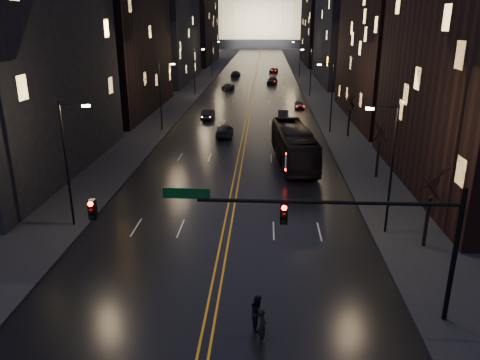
# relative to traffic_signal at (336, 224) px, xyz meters

# --- Properties ---
(ground) EXTENTS (900.00, 900.00, 0.00)m
(ground) POSITION_rel_traffic_signal_xyz_m (-5.91, 0.00, -5.10)
(ground) COLOR black
(ground) RESTS_ON ground
(road) EXTENTS (20.00, 320.00, 0.02)m
(road) POSITION_rel_traffic_signal_xyz_m (-5.91, 130.00, -5.09)
(road) COLOR black
(road) RESTS_ON ground
(sidewalk_left) EXTENTS (8.00, 320.00, 0.16)m
(sidewalk_left) POSITION_rel_traffic_signal_xyz_m (-19.91, 130.00, -5.02)
(sidewalk_left) COLOR black
(sidewalk_left) RESTS_ON ground
(sidewalk_right) EXTENTS (8.00, 320.00, 0.16)m
(sidewalk_right) POSITION_rel_traffic_signal_xyz_m (8.09, 130.00, -5.02)
(sidewalk_right) COLOR black
(sidewalk_right) RESTS_ON ground
(center_line) EXTENTS (0.62, 320.00, 0.01)m
(center_line) POSITION_rel_traffic_signal_xyz_m (-5.91, 130.00, -5.08)
(center_line) COLOR orange
(center_line) RESTS_ON road
(building_left_near) EXTENTS (12.00, 28.00, 22.00)m
(building_left_near) POSITION_rel_traffic_signal_xyz_m (-26.91, 22.00, 5.90)
(building_left_near) COLOR black
(building_left_near) RESTS_ON ground
(building_left_mid) EXTENTS (12.00, 30.00, 28.00)m
(building_left_mid) POSITION_rel_traffic_signal_xyz_m (-26.91, 54.00, 8.90)
(building_left_mid) COLOR black
(building_left_mid) RESTS_ON ground
(building_left_far) EXTENTS (12.00, 34.00, 20.00)m
(building_left_far) POSITION_rel_traffic_signal_xyz_m (-26.91, 92.00, 4.90)
(building_left_far) COLOR black
(building_left_far) RESTS_ON ground
(building_left_dist) EXTENTS (12.00, 40.00, 24.00)m
(building_left_dist) POSITION_rel_traffic_signal_xyz_m (-26.91, 140.00, 6.90)
(building_left_dist) COLOR black
(building_left_dist) RESTS_ON ground
(building_right_mid) EXTENTS (12.00, 34.00, 26.00)m
(building_right_mid) POSITION_rel_traffic_signal_xyz_m (15.09, 92.00, 7.90)
(building_right_mid) COLOR black
(building_right_mid) RESTS_ON ground
(building_right_dist) EXTENTS (12.00, 40.00, 22.00)m
(building_right_dist) POSITION_rel_traffic_signal_xyz_m (15.09, 140.00, 5.90)
(building_right_dist) COLOR black
(building_right_dist) RESTS_ON ground
(capitol) EXTENTS (90.00, 50.00, 58.50)m
(capitol) POSITION_rel_traffic_signal_xyz_m (-5.91, 250.00, 12.05)
(capitol) COLOR black
(capitol) RESTS_ON ground
(traffic_signal) EXTENTS (17.29, 0.45, 7.00)m
(traffic_signal) POSITION_rel_traffic_signal_xyz_m (0.00, 0.00, 0.00)
(traffic_signal) COLOR black
(traffic_signal) RESTS_ON ground
(streetlamp_right_near) EXTENTS (2.13, 0.25, 9.00)m
(streetlamp_right_near) POSITION_rel_traffic_signal_xyz_m (4.91, 10.00, -0.02)
(streetlamp_right_near) COLOR black
(streetlamp_right_near) RESTS_ON ground
(streetlamp_left_near) EXTENTS (2.13, 0.25, 9.00)m
(streetlamp_left_near) POSITION_rel_traffic_signal_xyz_m (-16.72, 10.00, -0.02)
(streetlamp_left_near) COLOR black
(streetlamp_left_near) RESTS_ON ground
(streetlamp_right_mid) EXTENTS (2.13, 0.25, 9.00)m
(streetlamp_right_mid) POSITION_rel_traffic_signal_xyz_m (4.91, 40.00, -0.02)
(streetlamp_right_mid) COLOR black
(streetlamp_right_mid) RESTS_ON ground
(streetlamp_left_mid) EXTENTS (2.13, 0.25, 9.00)m
(streetlamp_left_mid) POSITION_rel_traffic_signal_xyz_m (-16.72, 40.00, -0.02)
(streetlamp_left_mid) COLOR black
(streetlamp_left_mid) RESTS_ON ground
(streetlamp_right_far) EXTENTS (2.13, 0.25, 9.00)m
(streetlamp_right_far) POSITION_rel_traffic_signal_xyz_m (4.91, 70.00, -0.02)
(streetlamp_right_far) COLOR black
(streetlamp_right_far) RESTS_ON ground
(streetlamp_left_far) EXTENTS (2.13, 0.25, 9.00)m
(streetlamp_left_far) POSITION_rel_traffic_signal_xyz_m (-16.72, 70.00, -0.02)
(streetlamp_left_far) COLOR black
(streetlamp_left_far) RESTS_ON ground
(streetlamp_right_dist) EXTENTS (2.13, 0.25, 9.00)m
(streetlamp_right_dist) POSITION_rel_traffic_signal_xyz_m (4.91, 100.00, -0.02)
(streetlamp_right_dist) COLOR black
(streetlamp_right_dist) RESTS_ON ground
(streetlamp_left_dist) EXTENTS (2.13, 0.25, 9.00)m
(streetlamp_left_dist) POSITION_rel_traffic_signal_xyz_m (-16.72, 100.00, -0.02)
(streetlamp_left_dist) COLOR black
(streetlamp_left_dist) RESTS_ON ground
(tree_right_near) EXTENTS (2.40, 2.40, 6.65)m
(tree_right_near) POSITION_rel_traffic_signal_xyz_m (7.09, 8.00, -0.58)
(tree_right_near) COLOR black
(tree_right_near) RESTS_ON ground
(tree_right_mid) EXTENTS (2.40, 2.40, 6.65)m
(tree_right_mid) POSITION_rel_traffic_signal_xyz_m (7.09, 22.00, -0.58)
(tree_right_mid) COLOR black
(tree_right_mid) RESTS_ON ground
(tree_right_far) EXTENTS (2.40, 2.40, 6.65)m
(tree_right_far) POSITION_rel_traffic_signal_xyz_m (7.09, 38.00, -0.58)
(tree_right_far) COLOR black
(tree_right_far) RESTS_ON ground
(bus) EXTENTS (4.42, 13.67, 3.74)m
(bus) POSITION_rel_traffic_signal_xyz_m (-0.35, 26.75, -3.23)
(bus) COLOR black
(bus) RESTS_ON ground
(oncoming_car_a) EXTENTS (2.02, 4.99, 1.70)m
(oncoming_car_a) POSITION_rel_traffic_signal_xyz_m (-8.41, 37.59, -4.25)
(oncoming_car_a) COLOR black
(oncoming_car_a) RESTS_ON ground
(oncoming_car_b) EXTENTS (1.66, 4.55, 1.49)m
(oncoming_car_b) POSITION_rel_traffic_signal_xyz_m (-11.83, 48.41, -4.36)
(oncoming_car_b) COLOR black
(oncoming_car_b) RESTS_ON ground
(oncoming_car_c) EXTENTS (2.64, 4.83, 1.28)m
(oncoming_car_c) POSITION_rel_traffic_signal_xyz_m (-11.18, 79.21, -4.46)
(oncoming_car_c) COLOR black
(oncoming_car_c) RESTS_ON ground
(oncoming_car_d) EXTENTS (2.47, 5.22, 1.47)m
(oncoming_car_d) POSITION_rel_traffic_signal_xyz_m (-11.09, 102.52, -4.37)
(oncoming_car_d) COLOR black
(oncoming_car_d) RESTS_ON ground
(receding_car_a) EXTENTS (1.56, 4.31, 1.41)m
(receding_car_a) POSITION_rel_traffic_signal_xyz_m (-0.68, 48.33, -4.40)
(receding_car_a) COLOR black
(receding_car_a) RESTS_ON ground
(receding_car_b) EXTENTS (1.71, 3.97, 1.34)m
(receding_car_b) POSITION_rel_traffic_signal_xyz_m (2.31, 57.54, -4.44)
(receding_car_b) COLOR black
(receding_car_b) RESTS_ON ground
(receding_car_c) EXTENTS (2.71, 5.40, 1.51)m
(receding_car_c) POSITION_rel_traffic_signal_xyz_m (-1.82, 88.56, -4.35)
(receding_car_c) COLOR black
(receding_car_c) RESTS_ON ground
(receding_car_d) EXTENTS (2.71, 4.94, 1.31)m
(receding_car_d) POSITION_rel_traffic_signal_xyz_m (-1.17, 112.07, -4.45)
(receding_car_d) COLOR black
(receding_car_d) RESTS_ON ground
(pedestrian_a) EXTENTS (0.57, 0.73, 1.77)m
(pedestrian_a) POSITION_rel_traffic_signal_xyz_m (-3.32, -2.00, -4.22)
(pedestrian_a) COLOR black
(pedestrian_a) RESTS_ON ground
(pedestrian_b) EXTENTS (0.65, 0.95, 1.79)m
(pedestrian_b) POSITION_rel_traffic_signal_xyz_m (-3.54, -0.95, -4.21)
(pedestrian_b) COLOR black
(pedestrian_b) RESTS_ON ground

